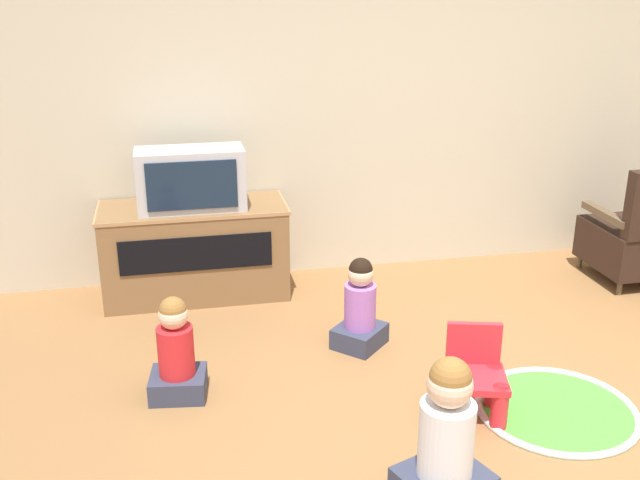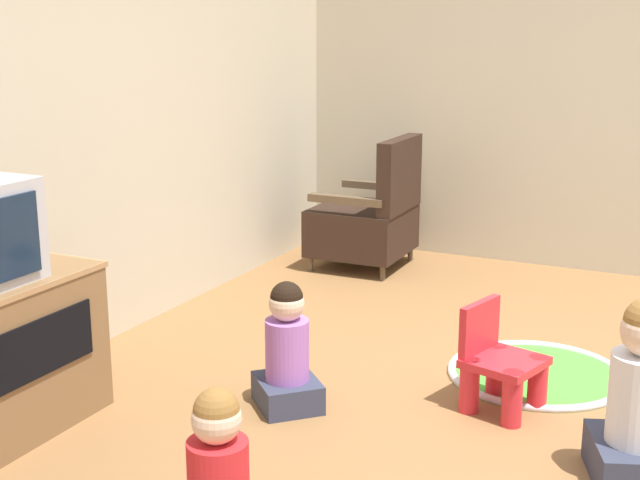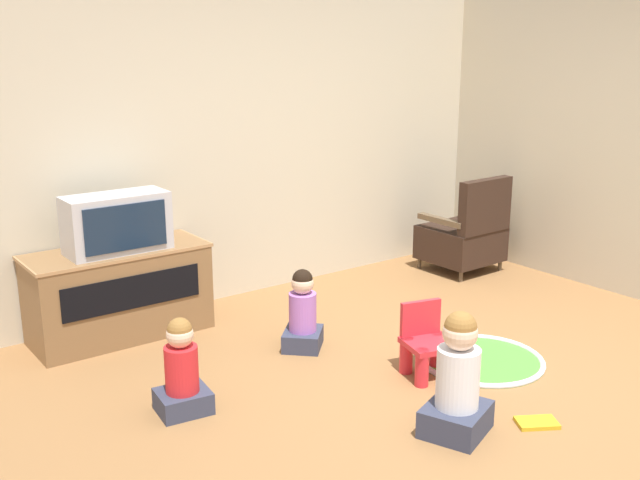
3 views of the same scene
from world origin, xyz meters
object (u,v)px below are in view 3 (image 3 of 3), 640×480
black_armchair (465,236)px  book (537,423)px  yellow_kid_chair (428,348)px  child_watching_left (458,381)px  tv_cabinet (119,291)px  child_watching_center (303,314)px  television (117,223)px  child_watching_right (182,372)px

black_armchair → book: bearing=49.8°
yellow_kid_chair → child_watching_left: bearing=-107.4°
black_armchair → yellow_kid_chair: bearing=36.1°
tv_cabinet → child_watching_center: 1.36m
child_watching_left → book: (0.43, -0.22, -0.29)m
yellow_kid_chair → book: 0.86m
television → black_armchair: (3.20, -0.34, -0.52)m
black_armchair → child_watching_right: black_armchair is taller
child_watching_center → child_watching_right: bearing=152.2°
tv_cabinet → black_armchair: black_armchair is taller
television → child_watching_center: (0.94, -0.92, -0.61)m
black_armchair → yellow_kid_chair: black_armchair is taller
television → black_armchair: size_ratio=0.79×
tv_cabinet → child_watching_left: size_ratio=1.80×
black_armchair → child_watching_left: 3.05m
television → child_watching_right: size_ratio=1.22×
television → book: television is taller
black_armchair → television: bearing=-7.2°
tv_cabinet → child_watching_left: child_watching_left is taller
tv_cabinet → book: size_ratio=4.77×
television → child_watching_right: bearing=-97.5°
tv_cabinet → child_watching_center: tv_cabinet is taller
television → child_watching_left: size_ratio=1.00×
tv_cabinet → child_watching_left: 2.61m
black_armchair → child_watching_right: 3.49m
television → yellow_kid_chair: size_ratio=1.52×
tv_cabinet → television: 0.52m
yellow_kid_chair → child_watching_right: child_watching_right is taller
black_armchair → yellow_kid_chair: 2.35m
yellow_kid_chair → book: bearing=-72.6°
tv_cabinet → yellow_kid_chair: tv_cabinet is taller
child_watching_right → book: size_ratio=2.17×
child_watching_right → child_watching_center: bearing=25.0°
child_watching_left → child_watching_center: child_watching_left is taller
child_watching_center → book: (0.43, -1.68, -0.24)m
tv_cabinet → child_watching_left: (0.93, -2.44, -0.03)m
yellow_kid_chair → book: size_ratio=1.75×
child_watching_left → child_watching_right: 1.57m
tv_cabinet → child_watching_right: bearing=-97.2°
black_armchair → book: size_ratio=3.36×
child_watching_left → child_watching_right: bearing=113.3°
child_watching_right → book: 2.04m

